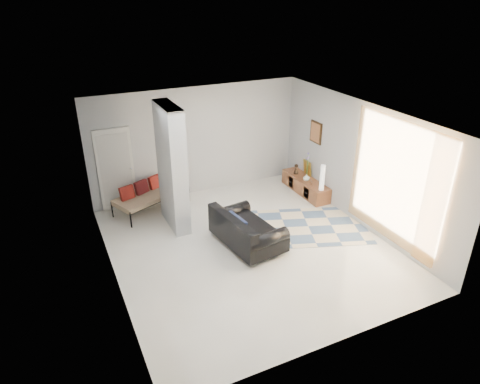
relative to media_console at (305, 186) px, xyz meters
name	(u,v)px	position (x,y,z in m)	size (l,w,h in m)	color
floor	(249,246)	(-2.52, -1.70, -0.21)	(6.00, 6.00, 0.00)	beige
ceiling	(250,118)	(-2.52, -1.70, 2.59)	(6.00, 6.00, 0.00)	white
wall_back	(197,142)	(-2.52, 1.30, 1.19)	(6.00, 6.00, 0.00)	#B1B3B5
wall_front	(344,269)	(-2.52, -4.70, 1.19)	(6.00, 6.00, 0.00)	#B1B3B5
wall_left	(108,216)	(-5.27, -1.70, 1.19)	(6.00, 6.00, 0.00)	#B1B3B5
wall_right	(360,164)	(0.23, -1.70, 1.19)	(6.00, 6.00, 0.00)	#B1B3B5
partition_column	(172,168)	(-3.62, -0.10, 1.19)	(0.35, 1.20, 2.80)	#B1B6B9
hallway_door	(116,170)	(-4.62, 1.26, 0.81)	(0.85, 0.06, 2.04)	white
curtain	(395,182)	(0.15, -2.85, 1.24)	(2.55, 2.55, 0.00)	#F8A741
wall_art	(316,132)	(0.20, 0.00, 1.44)	(0.04, 0.45, 0.55)	#331F0D
media_console	(305,186)	(0.00, 0.00, 0.00)	(0.45, 1.69, 0.80)	brown
loveseat	(245,231)	(-2.57, -1.62, 0.15)	(1.19, 1.78, 0.76)	silver
daybed	(150,194)	(-3.95, 0.86, 0.21)	(1.97, 1.42, 0.77)	black
area_rug	(308,226)	(-0.92, -1.55, -0.20)	(2.61, 1.74, 0.01)	beige
cylinder_lamp	(322,178)	(-0.02, -0.72, 0.52)	(0.12, 0.12, 0.65)	silver
bronze_figurine	(296,169)	(-0.05, 0.42, 0.33)	(0.13, 0.13, 0.27)	black
vase	(306,177)	(-0.05, -0.09, 0.28)	(0.17, 0.17, 0.18)	white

